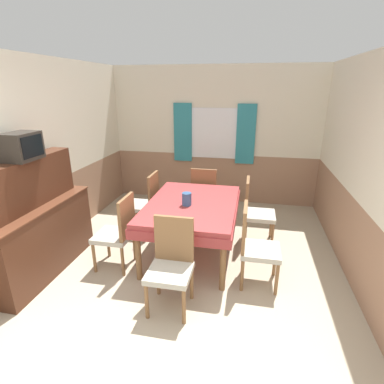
% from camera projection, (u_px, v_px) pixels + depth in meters
% --- Properties ---
extents(ground_plane, '(16.00, 16.00, 0.00)m').
position_uv_depth(ground_plane, '(145.00, 374.00, 2.44)').
color(ground_plane, tan).
extents(wall_back, '(4.36, 0.10, 2.60)m').
position_uv_depth(wall_back, '(214.00, 136.00, 5.79)').
color(wall_back, silver).
rests_on(wall_back, ground_plane).
extents(wall_left, '(0.05, 4.47, 2.60)m').
position_uv_depth(wall_left, '(56.00, 154.00, 4.27)').
color(wall_left, silver).
rests_on(wall_left, ground_plane).
extents(wall_right, '(0.05, 4.47, 2.60)m').
position_uv_depth(wall_right, '(360.00, 169.00, 3.51)').
color(wall_right, silver).
rests_on(wall_right, ground_plane).
extents(dining_table, '(1.19, 1.66, 0.76)m').
position_uv_depth(dining_table, '(192.00, 210.00, 4.02)').
color(dining_table, '#9E3838').
rests_on(dining_table, ground_plane).
extents(chair_right_far, '(0.44, 0.44, 0.97)m').
position_uv_depth(chair_right_far, '(255.00, 210.00, 4.38)').
color(chair_right_far, brown).
rests_on(chair_right_far, ground_plane).
extents(chair_head_window, '(0.44, 0.44, 0.97)m').
position_uv_depth(chair_head_window, '(205.00, 193.00, 5.05)').
color(chair_head_window, brown).
rests_on(chair_head_window, ground_plane).
extents(chair_head_near, '(0.44, 0.44, 0.97)m').
position_uv_depth(chair_head_near, '(171.00, 262.00, 3.08)').
color(chair_head_near, brown).
rests_on(chair_head_near, ground_plane).
extents(chair_left_near, '(0.44, 0.44, 0.97)m').
position_uv_depth(chair_left_near, '(119.00, 231.00, 3.75)').
color(chair_left_near, brown).
rests_on(chair_left_near, ground_plane).
extents(chair_right_near, '(0.44, 0.44, 0.97)m').
position_uv_depth(chair_right_near, '(254.00, 244.00, 3.43)').
color(chair_right_near, brown).
rests_on(chair_right_near, ground_plane).
extents(chair_left_far, '(0.44, 0.44, 0.97)m').
position_uv_depth(chair_left_far, '(146.00, 201.00, 4.70)').
color(chair_left_far, brown).
rests_on(chair_left_far, ground_plane).
extents(sideboard, '(0.46, 1.59, 1.44)m').
position_uv_depth(sideboard, '(38.00, 226.00, 3.63)').
color(sideboard, '#4C2819').
rests_on(sideboard, ground_plane).
extents(tv, '(0.29, 0.39, 0.30)m').
position_uv_depth(tv, '(21.00, 146.00, 3.27)').
color(tv, '#2D2823').
rests_on(tv, sideboard).
extents(vase, '(0.12, 0.12, 0.17)m').
position_uv_depth(vase, '(187.00, 199.00, 3.87)').
color(vase, '#335684').
rests_on(vase, dining_table).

